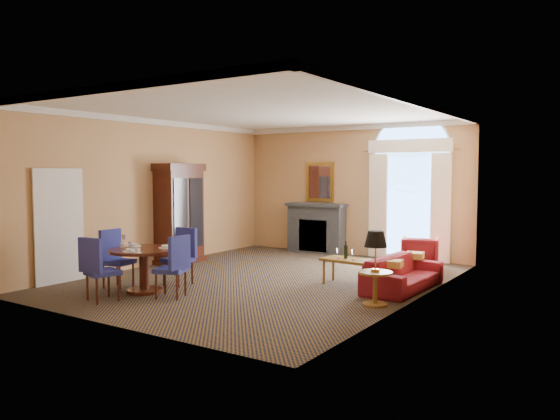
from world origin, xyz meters
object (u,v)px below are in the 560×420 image
Objects in this scene: armchair at (420,253)px; side_table at (375,258)px; coffee_table at (348,261)px; dining_table at (144,260)px; sofa at (403,273)px; armoire at (179,215)px.

side_table is at bearing 82.10° from armchair.
coffee_table reaches higher than armchair.
dining_table reaches higher than sofa.
armoire reaches higher than sofa.
coffee_table is at bearing 43.88° from dining_table.
armoire is 2.29× the size of coffee_table.
side_table is (3.66, 1.31, 0.18)m from dining_table.
side_table reaches higher than sofa.
coffee_table is at bearing 131.74° from side_table.
sofa is at bearing 92.16° from side_table.
coffee_table is at bearing 99.67° from sofa.
armoire reaches higher than dining_table.
armoire reaches higher than side_table.
dining_table reaches higher than coffee_table.
sofa is (5.27, 0.06, -0.79)m from armoire.
dining_table is at bearing -57.28° from armoire.
armchair is (3.17, 4.80, -0.21)m from dining_table.
armchair is at bearing 13.58° from sofa.
armchair is 2.37m from coffee_table.
sofa is 2.21m from armchair.
coffee_table is 0.87× the size of side_table.
armchair is 0.67× the size of side_table.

